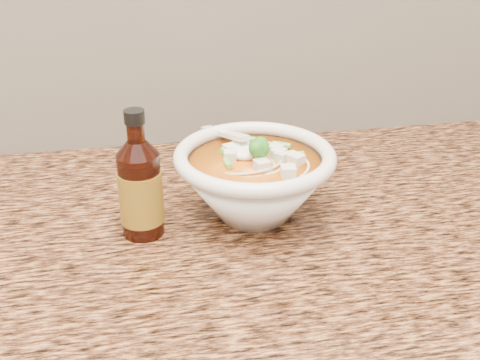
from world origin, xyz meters
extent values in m
cube|color=#AA6D3E|center=(0.00, 1.68, 0.88)|extent=(4.00, 0.68, 0.04)
cylinder|color=white|center=(0.23, 1.71, 0.90)|extent=(0.09, 0.09, 0.01)
torus|color=white|center=(0.23, 1.71, 0.99)|extent=(0.22, 0.22, 0.02)
torus|color=beige|center=(0.21, 1.70, 0.98)|extent=(0.13, 0.13, 0.00)
torus|color=beige|center=(0.21, 1.72, 0.98)|extent=(0.15, 0.15, 0.00)
torus|color=beige|center=(0.22, 1.69, 0.98)|extent=(0.11, 0.11, 0.00)
torus|color=beige|center=(0.23, 1.71, 0.98)|extent=(0.11, 0.11, 0.00)
torus|color=beige|center=(0.22, 1.72, 0.98)|extent=(0.09, 0.09, 0.00)
torus|color=beige|center=(0.22, 1.70, 0.97)|extent=(0.11, 0.11, 0.00)
torus|color=beige|center=(0.21, 1.69, 0.97)|extent=(0.14, 0.14, 0.00)
torus|color=beige|center=(0.23, 1.71, 0.97)|extent=(0.08, 0.08, 0.00)
torus|color=beige|center=(0.23, 1.70, 0.97)|extent=(0.12, 0.12, 0.00)
torus|color=beige|center=(0.21, 1.72, 0.97)|extent=(0.12, 0.12, 0.00)
cube|color=silver|center=(0.22, 1.75, 0.99)|extent=(0.03, 0.03, 0.02)
cube|color=silver|center=(0.26, 1.73, 0.99)|extent=(0.02, 0.02, 0.02)
cube|color=silver|center=(0.22, 1.73, 0.99)|extent=(0.03, 0.03, 0.02)
cube|color=silver|center=(0.21, 1.69, 0.99)|extent=(0.02, 0.02, 0.02)
cube|color=silver|center=(0.24, 1.68, 0.99)|extent=(0.02, 0.02, 0.02)
cube|color=silver|center=(0.25, 1.68, 0.99)|extent=(0.02, 0.02, 0.02)
cube|color=silver|center=(0.24, 1.70, 0.99)|extent=(0.02, 0.02, 0.02)
cube|color=silver|center=(0.24, 1.68, 0.99)|extent=(0.02, 0.02, 0.02)
cube|color=silver|center=(0.22, 1.72, 0.99)|extent=(0.02, 0.02, 0.02)
cube|color=silver|center=(0.27, 1.70, 0.99)|extent=(0.02, 0.02, 0.01)
ellipsoid|color=#196014|center=(0.23, 1.69, 1.00)|extent=(0.04, 0.04, 0.04)
cylinder|color=#64C64C|center=(0.25, 1.77, 0.99)|extent=(0.02, 0.02, 0.01)
cylinder|color=#64C64C|center=(0.19, 1.68, 0.99)|extent=(0.02, 0.01, 0.01)
cylinder|color=#64C64C|center=(0.20, 1.65, 0.99)|extent=(0.02, 0.02, 0.01)
cylinder|color=#64C64C|center=(0.25, 1.66, 0.99)|extent=(0.02, 0.02, 0.01)
cylinder|color=#64C64C|center=(0.24, 1.67, 0.99)|extent=(0.02, 0.02, 0.01)
cylinder|color=#64C64C|center=(0.28, 1.68, 0.99)|extent=(0.01, 0.02, 0.01)
ellipsoid|color=white|center=(0.22, 1.73, 0.99)|extent=(0.05, 0.05, 0.02)
cube|color=white|center=(0.20, 1.78, 0.99)|extent=(0.06, 0.11, 0.03)
cylinder|color=black|center=(0.07, 1.69, 0.96)|extent=(0.07, 0.07, 0.11)
cylinder|color=black|center=(0.07, 1.69, 1.04)|extent=(0.03, 0.03, 0.02)
cylinder|color=black|center=(0.07, 1.69, 1.06)|extent=(0.03, 0.03, 0.02)
cylinder|color=red|center=(0.07, 1.69, 0.95)|extent=(0.07, 0.07, 0.07)
camera|label=1|loc=(0.08, 0.99, 1.32)|focal=45.00mm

